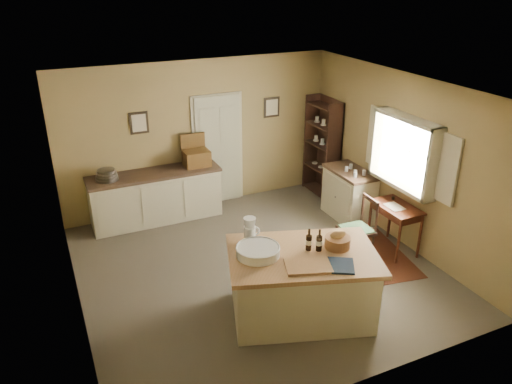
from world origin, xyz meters
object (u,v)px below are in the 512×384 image
writing_desk (396,212)px  right_cabinet (349,194)px  sideboard (156,195)px  desk_chair (356,230)px  work_island (301,283)px  shelving_unit (324,147)px

writing_desk → right_cabinet: size_ratio=0.81×
right_cabinet → writing_desk: bearing=-90.0°
sideboard → desk_chair: bearing=-46.6°
work_island → writing_desk: work_island is taller
work_island → desk_chair: 1.66m
writing_desk → shelving_unit: shelving_unit is taller
sideboard → shelving_unit: (3.28, -0.20, 0.47)m
work_island → shelving_unit: (2.28, 3.21, 0.47)m
sideboard → work_island: bearing=-73.7°
writing_desk → desk_chair: size_ratio=0.83×
writing_desk → shelving_unit: bearing=86.4°
sideboard → right_cabinet: (3.13, -1.34, -0.02)m
work_island → desk_chair: size_ratio=2.16×
work_island → sideboard: 3.55m
sideboard → right_cabinet: size_ratio=2.27×
right_cabinet → shelving_unit: bearing=82.5°
work_island → writing_desk: (2.13, 0.82, 0.18)m
work_island → writing_desk: bearing=39.3°
writing_desk → right_cabinet: (-0.00, 1.25, -0.20)m
sideboard → writing_desk: size_ratio=2.79×
work_island → shelving_unit: bearing=72.8°
shelving_unit → desk_chair: bearing=-109.9°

